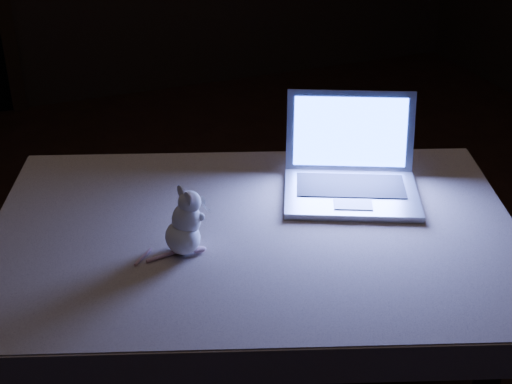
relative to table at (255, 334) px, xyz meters
name	(u,v)px	position (x,y,z in m)	size (l,w,h in m)	color
floor	(278,348)	(0.19, 0.28, -0.34)	(5.00, 5.00, 0.00)	black
table	(255,334)	(0.00, 0.00, 0.00)	(1.27, 0.81, 0.68)	black
tablecloth	(232,250)	(-0.06, 0.00, 0.30)	(1.36, 0.91, 0.09)	beige
laptop	(354,157)	(0.31, 0.06, 0.47)	(0.37, 0.32, 0.25)	#A3A3A8
plush_mouse	(182,222)	(-0.20, -0.03, 0.43)	(0.12, 0.12, 0.17)	white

